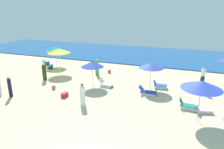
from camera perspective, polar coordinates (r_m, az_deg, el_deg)
name	(u,v)px	position (r m, az deg, el deg)	size (l,w,h in m)	color
ocean	(157,56)	(31.41, 12.22, 5.16)	(60.00, 12.69, 0.12)	#1C5399
umbrella_0	(59,51)	(22.78, -14.50, 6.33)	(2.40, 2.40, 2.67)	silver
umbrella_1	(151,66)	(17.90, 10.81, 2.45)	(2.14, 2.14, 2.34)	silver
lounge_chair_1_0	(147,92)	(17.28, 9.70, -4.69)	(1.47, 0.66, 0.68)	silver
lounge_chair_1_1	(159,85)	(18.78, 12.99, -2.88)	(1.25, 0.73, 0.72)	silver
umbrella_2	(202,85)	(13.51, 23.57, -2.63)	(2.45, 2.45, 2.67)	silver
lounge_chair_2_0	(202,109)	(15.53, 23.67, -8.75)	(1.40, 0.94, 0.68)	silver
lounge_chair_2_1	(188,105)	(15.61, 20.21, -8.04)	(1.33, 0.63, 0.73)	silver
umbrella_3	(92,64)	(18.42, -5.44, 2.90)	(2.04, 2.04, 2.31)	silver
lounge_chair_3_0	(106,84)	(18.73, -1.77, -2.56)	(1.33, 0.76, 0.69)	silver
umbrella_4	(55,49)	(25.76, -15.37, 6.81)	(2.26, 2.26, 2.36)	silver
lounge_chair_4_0	(49,66)	(25.57, -17.08, 2.25)	(1.44, 1.27, 0.66)	silver
lounge_chair_4_1	(47,64)	(26.61, -17.47, 2.86)	(1.54, 0.83, 0.66)	silver
beachgoer_0	(203,77)	(20.78, 23.83, -0.52)	(0.54, 0.54, 1.69)	white
beachgoer_1	(97,67)	(21.85, -4.16, 1.97)	(0.52, 0.52, 1.74)	#499749
beachgoer_2	(83,95)	(15.20, -8.16, -5.66)	(0.49, 0.49, 1.69)	white
beachgoer_3	(10,87)	(18.32, -26.42, -3.14)	(0.39, 0.39, 1.71)	#1C1837
beachgoer_4	(202,84)	(18.83, 23.55, -2.48)	(0.41, 0.41, 1.56)	#26282A
beachgoer_6	(44,72)	(21.26, -18.22, 0.60)	(0.55, 0.55, 1.73)	#32391B
beach_ball_0	(109,71)	(22.57, -0.72, 0.89)	(0.38, 0.38, 0.38)	red
beach_ball_1	(54,87)	(18.84, -15.84, -3.42)	(0.34, 0.34, 0.34)	#DC4640
cooler_box_2	(65,95)	(17.04, -12.98, -5.45)	(0.58, 0.34, 0.36)	red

